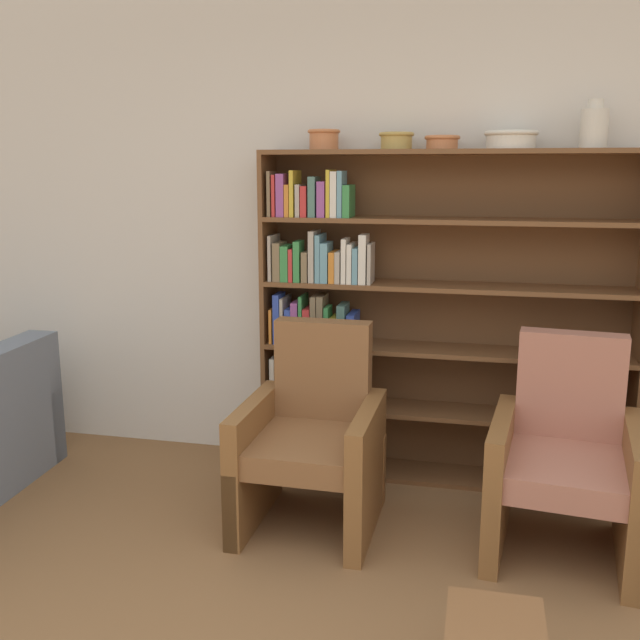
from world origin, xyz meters
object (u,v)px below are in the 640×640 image
Objects in this scene: bowl_slate at (511,139)px; footstool at (495,637)px; bowl_cream at (396,140)px; armchair_cushioned at (565,463)px; bowl_terracotta at (324,138)px; vase_tall at (594,127)px; armchair_leather at (313,441)px; bowl_brass at (442,141)px; bookshelf at (406,316)px.

bowl_slate is 0.86× the size of footstool.
bowl_cream is 0.19× the size of armchair_cushioned.
footstool is at bearing -90.82° from bowl_slate.
bowl_terracotta is at bearing 118.43° from footstool.
bowl_cream is at bearing -30.01° from armchair_cushioned.
vase_tall is 0.75× the size of footstool.
bowl_slate reaches higher than armchair_leather.
bowl_brass is (0.62, 0.00, -0.02)m from bowl_terracotta.
bowl_cream is 0.79× the size of vase_tall.
bowl_terracotta is 0.96m from bowl_slate.
vase_tall is at bearing 76.50° from footstool.
vase_tall is at bearing 0.00° from bowl_cream.
bookshelf is 10.92× the size of bowl_brass.
bowl_slate is at bearing -0.00° from bowl_terracotta.
vase_tall reaches higher than armchair_leather.
bowl_terracotta is 0.96× the size of bowl_brass.
armchair_leather is (-1.27, -0.64, -1.49)m from vase_tall.
bowl_brass reaches higher than armchair_cushioned.
bookshelf is at bearing 175.23° from bowl_brass.
bowl_slate is (0.58, -0.00, 0.00)m from bowl_cream.
footstool is at bearing -74.61° from bookshelf.
bowl_cream is at bearing 180.00° from bowl_slate.
bowl_terracotta is 0.56× the size of footstool.
bowl_slate is at bearing -0.00° from bowl_cream.
vase_tall reaches higher than bowl_terracotta.
vase_tall is (1.35, -0.00, 0.04)m from bowl_terracotta.
bookshelf is 1.33m from vase_tall.
bowl_brass reaches higher than footstool.
vase_tall is (0.97, 0.00, 0.05)m from bowl_cream.
bowl_slate is (0.34, -0.00, 0.01)m from bowl_brass.
bowl_terracotta is 1.35m from vase_tall.
bowl_slate is (0.96, -0.00, -0.01)m from bowl_terracotta.
armchair_cushioned is (0.87, -0.64, -1.44)m from bowl_cream.
bookshelf is at bearing -32.98° from armchair_cushioned.
footstool is (-0.02, -1.73, -1.60)m from bowl_slate.
armchair_cushioned is (-0.10, -0.64, -1.49)m from vase_tall.
bowl_slate is at bearing -59.08° from armchair_cushioned.
bowl_brass is 0.68× the size of bowl_slate.
bookshelf is 11.41× the size of bowl_terracotta.
footstool is at bearing -61.57° from bowl_terracotta.
bowl_terracotta is at bearing 180.00° from bowl_slate.
footstool is (-0.32, -1.09, -0.16)m from armchair_cushioned.
footstool is at bearing -79.63° from bowl_brass.
bowl_terracotta is 2.02m from armchair_cushioned.
bowl_terracotta is (-0.46, -0.01, 0.94)m from bookshelf.
bowl_brass reaches higher than bookshelf.
bowl_cream is at bearing -114.01° from armchair_leather.
armchair_cushioned is 1.14m from footstool.
bowl_slate reaches higher than footstool.
bowl_slate is 0.39m from vase_tall.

